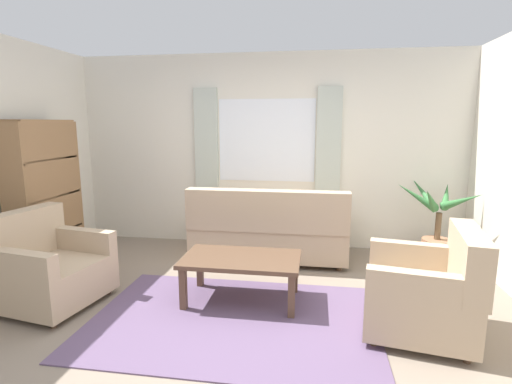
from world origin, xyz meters
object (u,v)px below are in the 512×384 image
potted_plant (437,226)px  armchair_left (47,268)px  armchair_right (427,291)px  bookshelf (48,193)px  coffee_table (242,263)px  couch (269,231)px

potted_plant → armchair_left: bearing=-156.5°
armchair_right → bookshelf: size_ratio=0.56×
armchair_left → coffee_table: (1.78, 0.33, 0.03)m
armchair_right → coffee_table: bearing=-92.0°
armchair_left → potted_plant: 4.27m
coffee_table → potted_plant: bearing=32.8°
potted_plant → armchair_right: bearing=-108.0°
coffee_table → bookshelf: bookshelf is taller
potted_plant → bookshelf: 4.59m
armchair_left → potted_plant: potted_plant is taller
couch → bookshelf: (-2.47, -0.66, 0.53)m
potted_plant → bookshelf: (-4.48, -0.86, 0.44)m
armchair_right → bookshelf: 4.06m
armchair_left → bookshelf: (-0.57, 0.85, 0.54)m
coffee_table → bookshelf: 2.46m
couch → bookshelf: bookshelf is taller
bookshelf → couch: bearing=105.0°
armchair_left → potted_plant: size_ratio=0.94×
couch → bookshelf: 2.61m
armchair_right → couch: bearing=-126.2°
armchair_right → bookshelf: bookshelf is taller
armchair_right → potted_plant: bearing=171.8°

